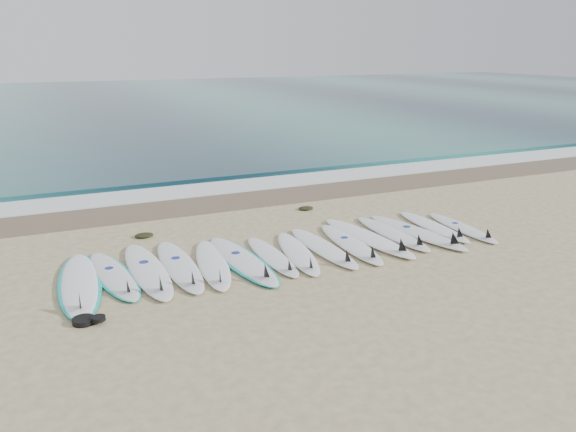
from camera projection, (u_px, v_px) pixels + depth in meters
name	position (u px, v px, depth m)	size (l,w,h in m)	color
ground	(295.00, 252.00, 10.93)	(120.00, 120.00, 0.00)	tan
ocean	(102.00, 103.00, 39.36)	(120.00, 55.00, 0.03)	#225A5E
wet_sand_band	(229.00, 201.00, 14.52)	(120.00, 1.80, 0.01)	brown
foam_band	(213.00, 188.00, 15.74)	(120.00, 1.40, 0.04)	silver
wave_crest	(199.00, 177.00, 17.04)	(120.00, 1.00, 0.10)	#225A5E
surfboard_0	(80.00, 284.00, 9.32)	(0.87, 2.96, 0.37)	white
surfboard_1	(114.00, 275.00, 9.69)	(0.94, 2.60, 0.32)	silver
surfboard_2	(148.00, 271.00, 9.85)	(0.67, 2.91, 0.37)	white
surfboard_3	(180.00, 266.00, 10.07)	(0.59, 2.77, 0.35)	white
surfboard_4	(213.00, 264.00, 10.17)	(0.92, 2.64, 0.33)	white
surfboard_5	(243.00, 260.00, 10.36)	(0.89, 2.89, 0.36)	white
surfboard_6	(273.00, 257.00, 10.55)	(0.50, 2.32, 0.30)	white
surfboard_7	(298.00, 253.00, 10.71)	(0.91, 2.50, 0.31)	white
surfboard_8	(324.00, 248.00, 10.99)	(0.59, 2.60, 0.33)	white
surfboard_9	(351.00, 244.00, 11.21)	(0.71, 2.62, 0.33)	white
surfboard_10	(370.00, 238.00, 11.55)	(0.91, 2.96, 0.37)	white
surfboard_11	(394.00, 234.00, 11.83)	(0.57, 2.56, 0.33)	white
surfboard_12	(418.00, 232.00, 11.89)	(1.00, 2.88, 0.36)	silver
surfboard_13	(435.00, 227.00, 12.29)	(0.57, 2.44, 0.31)	white
surfboard_14	(463.00, 228.00, 12.22)	(0.60, 2.33, 0.30)	silver
seaweed_near	(144.00, 235.00, 11.78)	(0.39, 0.30, 0.08)	black
seaweed_far	(306.00, 208.00, 13.76)	(0.38, 0.29, 0.07)	black
leash_coil	(87.00, 320.00, 8.11)	(0.46, 0.36, 0.11)	black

